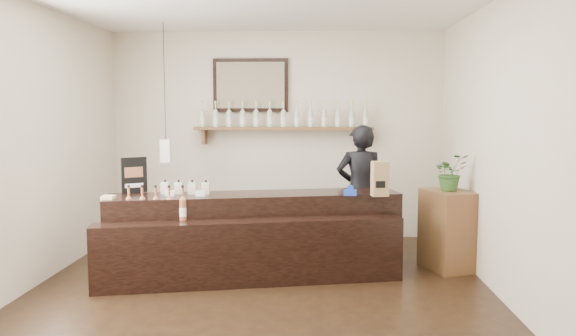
% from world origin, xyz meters
% --- Properties ---
extents(ground, '(5.00, 5.00, 0.00)m').
position_xyz_m(ground, '(0.00, 0.00, 0.00)').
color(ground, black).
rests_on(ground, ground).
extents(room_shell, '(5.00, 5.00, 5.00)m').
position_xyz_m(room_shell, '(0.00, 0.00, 1.70)').
color(room_shell, beige).
rests_on(room_shell, ground).
extents(back_wall_decor, '(2.66, 0.96, 1.69)m').
position_xyz_m(back_wall_decor, '(-0.14, 2.37, 1.75)').
color(back_wall_decor, brown).
rests_on(back_wall_decor, ground).
extents(counter, '(3.13, 1.44, 1.01)m').
position_xyz_m(counter, '(-0.12, 0.59, 0.41)').
color(counter, black).
rests_on(counter, ground).
extents(promo_sign, '(0.24, 0.17, 0.38)m').
position_xyz_m(promo_sign, '(-1.41, 0.69, 1.05)').
color(promo_sign, black).
rests_on(promo_sign, counter).
extents(paper_bag, '(0.18, 0.15, 0.36)m').
position_xyz_m(paper_bag, '(1.20, 0.60, 1.04)').
color(paper_bag, olive).
rests_on(paper_bag, counter).
extents(tape_dispenser, '(0.14, 0.06, 0.11)m').
position_xyz_m(tape_dispenser, '(0.89, 0.61, 0.91)').
color(tape_dispenser, '#183CAB').
rests_on(tape_dispenser, counter).
extents(side_cabinet, '(0.60, 0.71, 0.87)m').
position_xyz_m(side_cabinet, '(2.00, 0.97, 0.43)').
color(side_cabinet, brown).
rests_on(side_cabinet, ground).
extents(potted_plant, '(0.44, 0.41, 0.40)m').
position_xyz_m(potted_plant, '(2.00, 0.97, 1.07)').
color(potted_plant, '#305E25').
rests_on(potted_plant, side_cabinet).
extents(shopkeeper, '(0.68, 0.48, 1.78)m').
position_xyz_m(shopkeeper, '(1.07, 1.55, 0.89)').
color(shopkeeper, black).
rests_on(shopkeeper, ground).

